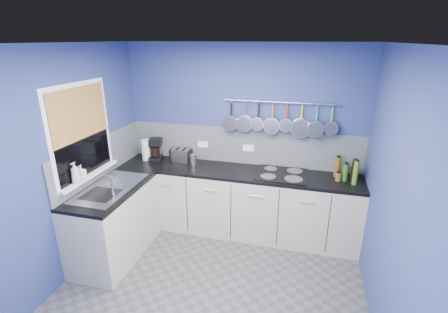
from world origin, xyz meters
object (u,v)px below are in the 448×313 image
at_px(soap_bottle_a, 75,173).
at_px(coffee_maker, 155,150).
at_px(canister, 193,159).
at_px(toaster, 181,155).
at_px(paper_towel, 146,150).
at_px(hob, 282,174).
at_px(soap_bottle_b, 81,173).

distance_m(soap_bottle_a, coffee_maker, 1.29).
distance_m(soap_bottle_a, canister, 1.53).
bearing_deg(toaster, paper_towel, -164.10).
height_order(paper_towel, coffee_maker, coffee_maker).
xyz_separation_m(toaster, canister, (0.21, -0.07, -0.02)).
height_order(paper_towel, toaster, paper_towel).
xyz_separation_m(paper_towel, hob, (1.92, -0.05, -0.14)).
xyz_separation_m(canister, hob, (1.22, -0.05, -0.06)).
bearing_deg(paper_towel, soap_bottle_b, -99.92).
relative_size(toaster, canister, 1.95).
bearing_deg(soap_bottle_b, hob, 27.01).
bearing_deg(canister, soap_bottle_a, -126.58).
bearing_deg(hob, coffee_maker, 177.62).
bearing_deg(toaster, canister, -10.46).
distance_m(soap_bottle_a, soap_bottle_b, 0.10).
bearing_deg(soap_bottle_a, hob, 28.90).
relative_size(soap_bottle_a, hob, 0.37).
bearing_deg(soap_bottle_b, toaster, 59.87).
xyz_separation_m(paper_towel, coffee_maker, (0.13, 0.02, 0.01)).
relative_size(paper_towel, canister, 2.10).
relative_size(soap_bottle_a, canister, 1.71).
relative_size(paper_towel, coffee_maker, 0.95).
bearing_deg(hob, canister, 177.73).
bearing_deg(soap_bottle_b, soap_bottle_a, -90.00).
distance_m(soap_bottle_a, hob, 2.43).
bearing_deg(coffee_maker, paper_towel, 175.85).
height_order(soap_bottle_a, hob, soap_bottle_a).
bearing_deg(canister, coffee_maker, 177.39).
xyz_separation_m(coffee_maker, hob, (1.79, -0.07, -0.15)).
relative_size(coffee_maker, canister, 2.21).
distance_m(paper_towel, coffee_maker, 0.13).
distance_m(toaster, canister, 0.22).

